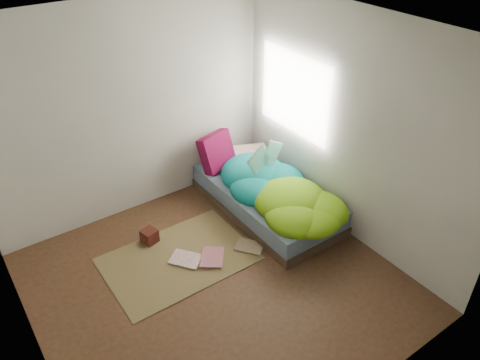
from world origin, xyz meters
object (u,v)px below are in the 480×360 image
Objects in this scene: wooden_box at (149,236)px; floor_book_a at (181,267)px; pillow_magenta at (217,152)px; bed at (266,199)px; open_book at (266,150)px; floor_book_b at (201,257)px.

wooden_box reaches higher than floor_book_a.
floor_book_a is (-1.17, -1.08, -0.55)m from pillow_magenta.
wooden_box is (-1.26, -0.48, -0.49)m from pillow_magenta.
open_book is at bearing 66.16° from bed.
floor_book_a is (-1.45, -0.40, -0.80)m from open_book.
wooden_box is at bearing 169.46° from bed.
open_book is at bearing 56.22° from floor_book_b.
floor_book_a is at bearing -152.47° from pillow_magenta.
floor_book_a is (-1.42, -0.31, -0.14)m from bed.
open_book is 1.50m from floor_book_b.
open_book is 1.43× the size of floor_book_b.
floor_book_b is (0.34, -0.59, -0.07)m from wooden_box.
wooden_box is at bearing -173.96° from pillow_magenta.
wooden_box reaches higher than floor_book_b.
bed reaches higher than floor_book_b.
bed is 1.53m from wooden_box.
wooden_box is 0.60m from floor_book_a.
pillow_magenta is at bearing 87.34° from floor_book_b.
open_book is 1.71m from floor_book_a.
floor_book_b reaches higher than floor_book_a.
floor_book_a is at bearing -140.97° from floor_book_b.
bed reaches higher than floor_book_a.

